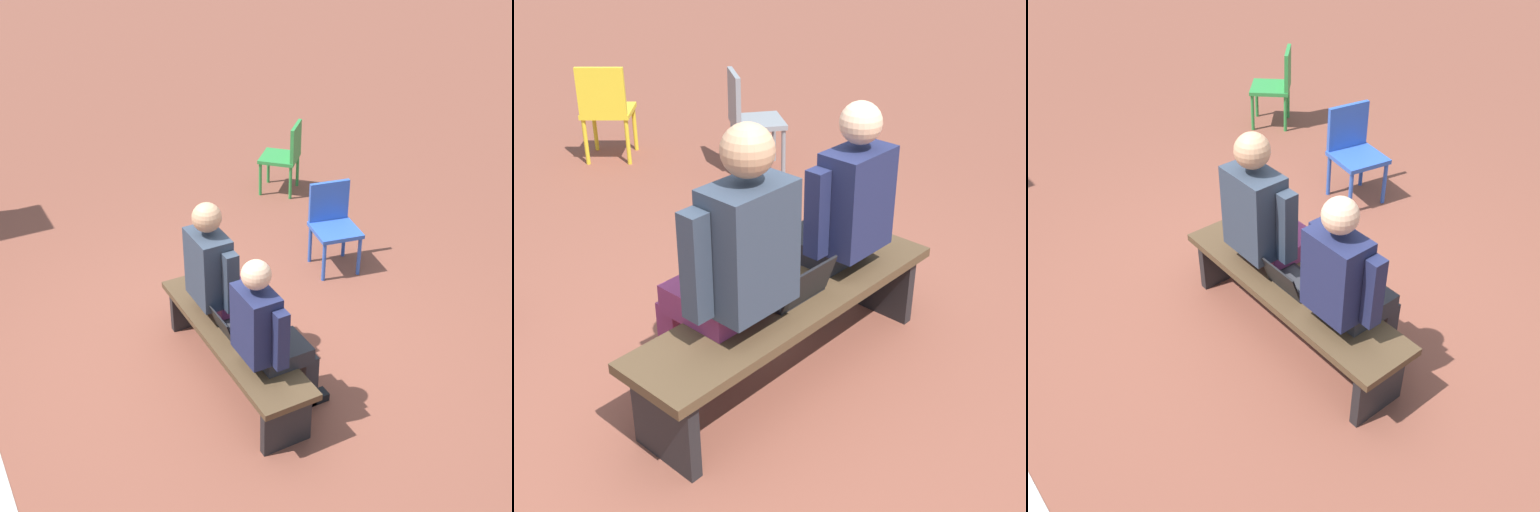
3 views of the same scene
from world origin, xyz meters
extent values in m
plane|color=brown|center=(0.00, 0.00, 0.00)|extent=(60.00, 60.00, 0.00)
cube|color=#4C3823|center=(-0.26, 0.03, 0.42)|extent=(1.80, 0.44, 0.05)
cube|color=black|center=(-1.06, 0.03, 0.20)|extent=(0.06, 0.37, 0.40)
cube|color=black|center=(0.54, 0.03, 0.20)|extent=(0.06, 0.37, 0.40)
cube|color=#232328|center=(-0.69, -0.14, 0.51)|extent=(0.32, 0.37, 0.13)
cube|color=#232328|center=(-0.78, -0.33, 0.23)|extent=(0.10, 0.11, 0.45)
cube|color=black|center=(-0.78, -0.38, 0.03)|extent=(0.10, 0.22, 0.07)
cube|color=#232328|center=(-0.61, -0.33, 0.23)|extent=(0.10, 0.11, 0.45)
cube|color=black|center=(-0.61, -0.38, 0.03)|extent=(0.10, 0.22, 0.07)
cube|color=#1E2347|center=(-0.69, 0.06, 0.83)|extent=(0.35, 0.22, 0.52)
cube|color=navy|center=(-0.69, -0.05, 0.79)|extent=(0.05, 0.01, 0.31)
cube|color=#1E2347|center=(-0.92, 0.00, 0.81)|extent=(0.08, 0.09, 0.44)
cube|color=#1E2347|center=(-0.47, 0.00, 0.81)|extent=(0.08, 0.09, 0.44)
sphere|color=#DBAD89|center=(-0.69, 0.06, 1.22)|extent=(0.20, 0.20, 0.20)
cube|color=#7F2D5B|center=(0.06, -0.16, 0.51)|extent=(0.34, 0.40, 0.14)
cube|color=#7F2D5B|center=(-0.03, -0.36, 0.23)|extent=(0.11, 0.12, 0.45)
cube|color=black|center=(-0.03, -0.42, 0.04)|extent=(0.11, 0.24, 0.07)
cube|color=#7F2D5B|center=(0.15, -0.36, 0.23)|extent=(0.11, 0.12, 0.45)
cube|color=black|center=(0.15, -0.42, 0.04)|extent=(0.11, 0.24, 0.07)
cube|color=#2D3847|center=(0.06, 0.07, 0.86)|extent=(0.38, 0.24, 0.57)
cube|color=#2D3847|center=(-0.18, 0.00, 0.84)|extent=(0.09, 0.10, 0.48)
cube|color=#2D3847|center=(0.30, 0.00, 0.84)|extent=(0.09, 0.10, 0.48)
sphere|color=tan|center=(0.06, 0.07, 1.29)|extent=(0.22, 0.22, 0.22)
cube|color=black|center=(-0.27, -0.01, 0.46)|extent=(0.32, 0.22, 0.02)
cube|color=#2D2D33|center=(-0.27, -0.02, 0.47)|extent=(0.29, 0.15, 0.00)
cube|color=black|center=(-0.27, 0.13, 0.57)|extent=(0.32, 0.07, 0.19)
cube|color=#33519E|center=(-0.27, 0.12, 0.57)|extent=(0.28, 0.06, 0.17)
cube|color=gray|center=(-2.19, -2.02, 0.42)|extent=(0.59, 0.59, 0.04)
cube|color=gray|center=(-2.04, -2.13, 0.64)|extent=(0.26, 0.35, 0.40)
cylinder|color=gray|center=(-2.24, -1.77, 0.20)|extent=(0.04, 0.04, 0.40)
cylinder|color=gray|center=(-2.45, -2.07, 0.20)|extent=(0.04, 0.04, 0.40)
cylinder|color=gray|center=(-1.94, -1.98, 0.20)|extent=(0.04, 0.04, 0.40)
cylinder|color=gray|center=(-2.15, -2.27, 0.20)|extent=(0.04, 0.04, 0.40)
cube|color=gold|center=(-1.55, -3.19, 0.42)|extent=(0.59, 0.59, 0.04)
cube|color=gold|center=(-1.41, -3.06, 0.64)|extent=(0.30, 0.32, 0.40)
cylinder|color=gold|center=(-1.80, -3.18, 0.20)|extent=(0.04, 0.04, 0.40)
cylinder|color=gold|center=(-1.56, -3.44, 0.20)|extent=(0.04, 0.04, 0.40)
cylinder|color=gold|center=(-1.54, -2.93, 0.20)|extent=(0.04, 0.04, 0.40)
cylinder|color=gold|center=(-1.29, -3.20, 0.20)|extent=(0.04, 0.04, 0.40)
camera|label=1|loc=(-4.12, 1.91, 3.72)|focal=50.00mm
camera|label=2|loc=(1.94, 1.91, 2.25)|focal=50.00mm
camera|label=3|loc=(-2.51, 1.91, 2.91)|focal=42.00mm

